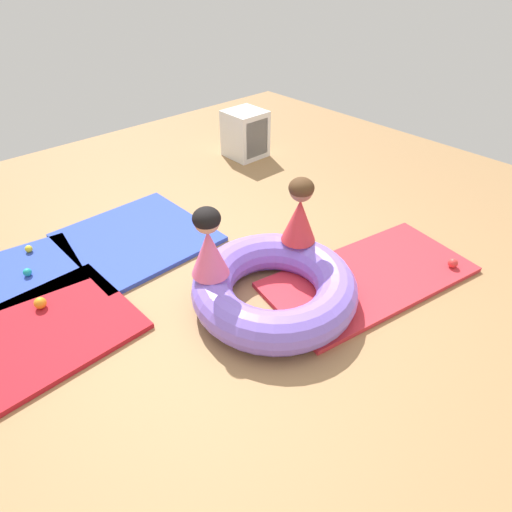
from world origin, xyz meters
The scene contains 13 objects.
ground_plane centered at (0.00, 0.00, 0.00)m, with size 8.00×8.00×0.00m, color #9E7549.
gym_mat_near_right centered at (-0.19, 1.33, 0.02)m, with size 1.18×1.17×0.04m, color #2D47B7.
gym_mat_center_rear centered at (0.90, -0.44, 0.02)m, with size 1.70×0.83×0.04m, color red.
gym_mat_near_left centered at (-1.37, 0.72, 0.02)m, with size 1.38×0.97×0.04m, color #B21923.
inflatable_cushion centered at (0.13, -0.12, 0.15)m, with size 1.22×1.22×0.30m, color #8466E0.
child_in_red centered at (0.55, 0.05, 0.56)m, with size 0.38×0.38×0.53m.
child_in_pink centered at (-0.22, 0.17, 0.56)m, with size 0.36×0.36×0.53m.
play_ball_yellow centered at (-1.00, 1.73, 0.07)m, with size 0.06×0.06×0.06m, color yellow.
play_ball_orange centered at (-1.19, 0.95, 0.08)m, with size 0.09×0.09×0.09m, color orange.
play_ball_red centered at (1.49, -0.82, 0.08)m, with size 0.08×0.08×0.08m, color red.
play_ball_blue centered at (0.67, -0.39, 0.08)m, with size 0.08×0.08×0.08m, color blue.
play_ball_teal centered at (-1.13, 1.40, 0.07)m, with size 0.07×0.07×0.07m, color teal.
storage_cube centered at (1.80, 2.08, 0.28)m, with size 0.44×0.44×0.56m.
Camera 1 is at (-1.60, -1.84, 2.22)m, focal length 30.51 mm.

